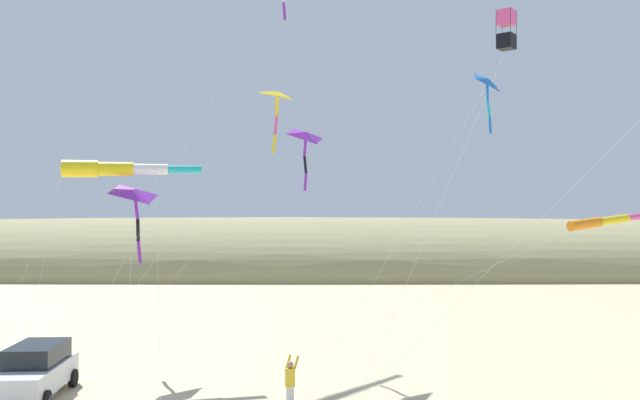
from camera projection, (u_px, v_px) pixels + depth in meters
name	position (u px, v px, depth m)	size (l,w,h in m)	color
dune_ridge_grassy	(288.00, 270.00, 73.02)	(28.00, 240.00, 11.63)	#938E60
parked_car	(35.00, 371.00, 23.62)	(4.40, 2.28, 1.85)	silver
person_adult_flyer	(290.00, 380.00, 22.32)	(0.61, 0.55, 1.74)	silver
kite_delta_green_low_center	(488.00, 83.00, 29.27)	(7.50, 8.91, 12.81)	blue
kite_delta_white_trailing	(277.00, 96.00, 28.10)	(8.19, 8.18, 11.85)	yellow
kite_windsock_purple_drifting	(113.00, 169.00, 28.74)	(7.63, 5.84, 8.83)	yellow
kite_windsock_blue_topmost	(611.00, 220.00, 27.81)	(5.74, 19.49, 6.74)	orange
kite_delta_black_fish_shape	(136.00, 195.00, 28.79)	(10.61, 3.35, 7.89)	purple
kite_delta_small_distant	(306.00, 137.00, 30.43)	(5.79, 9.87, 10.55)	purple
kite_box_yellow_midlevel	(506.00, 30.00, 31.58)	(10.46, 8.44, 16.22)	#EF4C93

